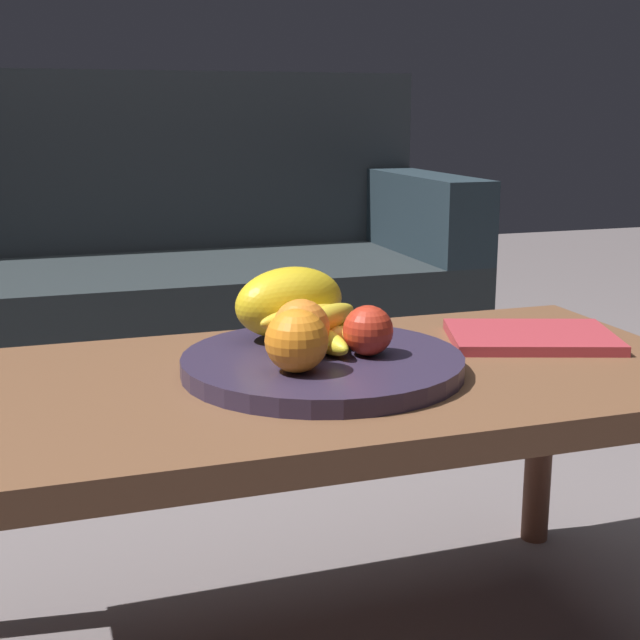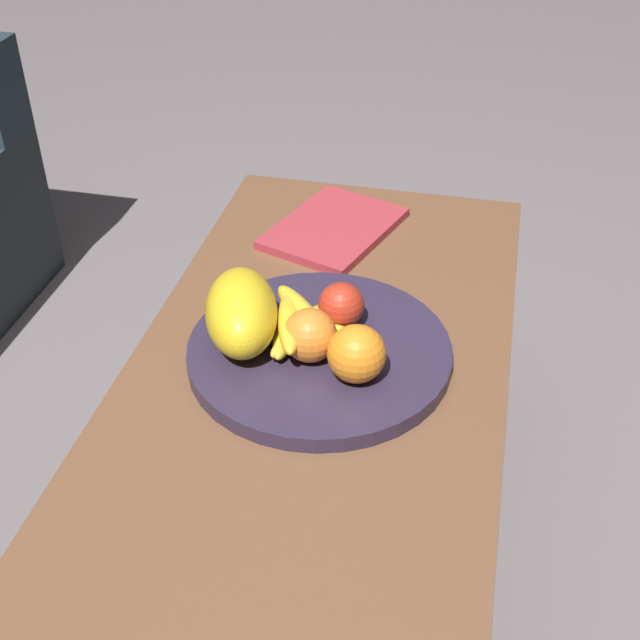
{
  "view_description": "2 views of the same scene",
  "coord_description": "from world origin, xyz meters",
  "px_view_note": "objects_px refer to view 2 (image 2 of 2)",
  "views": [
    {
      "loc": [
        -0.37,
        -1.11,
        0.8
      ],
      "look_at": [
        -0.0,
        -0.0,
        0.52
      ],
      "focal_mm": 50.04,
      "sensor_mm": 36.0,
      "label": 1
    },
    {
      "loc": [
        -0.94,
        -0.21,
        1.23
      ],
      "look_at": [
        -0.0,
        -0.0,
        0.52
      ],
      "focal_mm": 47.36,
      "sensor_mm": 36.0,
      "label": 2
    }
  ],
  "objects_px": {
    "orange_front": "(357,354)",
    "apple_front": "(341,305)",
    "magazine": "(334,228)",
    "melon_large_front": "(241,312)",
    "fruit_bowl": "(320,354)",
    "banana_bunch": "(297,325)",
    "coffee_table": "(320,385)",
    "orange_left": "(310,335)"
  },
  "relations": [
    {
      "from": "orange_front",
      "to": "apple_front",
      "type": "distance_m",
      "value": 0.12
    },
    {
      "from": "orange_front",
      "to": "magazine",
      "type": "distance_m",
      "value": 0.44
    },
    {
      "from": "magazine",
      "to": "orange_front",
      "type": "bearing_deg",
      "value": -145.24
    },
    {
      "from": "melon_large_front",
      "to": "orange_front",
      "type": "height_order",
      "value": "melon_large_front"
    },
    {
      "from": "fruit_bowl",
      "to": "banana_bunch",
      "type": "relative_size",
      "value": 2.24
    },
    {
      "from": "coffee_table",
      "to": "orange_front",
      "type": "bearing_deg",
      "value": -131.15
    },
    {
      "from": "banana_bunch",
      "to": "orange_front",
      "type": "bearing_deg",
      "value": -122.28
    },
    {
      "from": "fruit_bowl",
      "to": "melon_large_front",
      "type": "relative_size",
      "value": 2.2
    },
    {
      "from": "apple_front",
      "to": "banana_bunch",
      "type": "xyz_separation_m",
      "value": [
        -0.05,
        0.05,
        -0.01
      ]
    },
    {
      "from": "apple_front",
      "to": "magazine",
      "type": "xyz_separation_m",
      "value": [
        0.3,
        0.07,
        -0.05
      ]
    },
    {
      "from": "coffee_table",
      "to": "fruit_bowl",
      "type": "relative_size",
      "value": 2.81
    },
    {
      "from": "melon_large_front",
      "to": "banana_bunch",
      "type": "relative_size",
      "value": 1.02
    },
    {
      "from": "coffee_table",
      "to": "magazine",
      "type": "height_order",
      "value": "magazine"
    },
    {
      "from": "magazine",
      "to": "banana_bunch",
      "type": "bearing_deg",
      "value": -158.03
    },
    {
      "from": "orange_left",
      "to": "magazine",
      "type": "xyz_separation_m",
      "value": [
        0.39,
        0.05,
        -0.06
      ]
    },
    {
      "from": "fruit_bowl",
      "to": "orange_left",
      "type": "relative_size",
      "value": 4.96
    },
    {
      "from": "melon_large_front",
      "to": "orange_front",
      "type": "bearing_deg",
      "value": -103.7
    },
    {
      "from": "fruit_bowl",
      "to": "banana_bunch",
      "type": "distance_m",
      "value": 0.06
    },
    {
      "from": "fruit_bowl",
      "to": "magazine",
      "type": "distance_m",
      "value": 0.37
    },
    {
      "from": "orange_front",
      "to": "apple_front",
      "type": "height_order",
      "value": "orange_front"
    },
    {
      "from": "orange_front",
      "to": "fruit_bowl",
      "type": "bearing_deg",
      "value": 50.3
    },
    {
      "from": "orange_left",
      "to": "banana_bunch",
      "type": "bearing_deg",
      "value": 38.14
    },
    {
      "from": "fruit_bowl",
      "to": "melon_large_front",
      "type": "xyz_separation_m",
      "value": [
        -0.01,
        0.11,
        0.06
      ]
    },
    {
      "from": "orange_front",
      "to": "orange_left",
      "type": "bearing_deg",
      "value": 68.56
    },
    {
      "from": "melon_large_front",
      "to": "orange_front",
      "type": "relative_size",
      "value": 2.15
    },
    {
      "from": "fruit_bowl",
      "to": "apple_front",
      "type": "xyz_separation_m",
      "value": [
        0.06,
        -0.02,
        0.05
      ]
    },
    {
      "from": "coffee_table",
      "to": "orange_front",
      "type": "height_order",
      "value": "orange_front"
    },
    {
      "from": "melon_large_front",
      "to": "banana_bunch",
      "type": "distance_m",
      "value": 0.08
    },
    {
      "from": "orange_left",
      "to": "magazine",
      "type": "height_order",
      "value": "orange_left"
    },
    {
      "from": "coffee_table",
      "to": "melon_large_front",
      "type": "distance_m",
      "value": 0.17
    },
    {
      "from": "fruit_bowl",
      "to": "orange_front",
      "type": "xyz_separation_m",
      "value": [
        -0.05,
        -0.06,
        0.05
      ]
    },
    {
      "from": "apple_front",
      "to": "banana_bunch",
      "type": "height_order",
      "value": "apple_front"
    },
    {
      "from": "fruit_bowl",
      "to": "apple_front",
      "type": "height_order",
      "value": "apple_front"
    },
    {
      "from": "melon_large_front",
      "to": "magazine",
      "type": "xyz_separation_m",
      "value": [
        0.37,
        -0.06,
        -0.07
      ]
    },
    {
      "from": "coffee_table",
      "to": "banana_bunch",
      "type": "relative_size",
      "value": 6.31
    },
    {
      "from": "fruit_bowl",
      "to": "magazine",
      "type": "height_order",
      "value": "fruit_bowl"
    },
    {
      "from": "apple_front",
      "to": "magazine",
      "type": "relative_size",
      "value": 0.28
    },
    {
      "from": "orange_left",
      "to": "banana_bunch",
      "type": "xyz_separation_m",
      "value": [
        0.03,
        0.03,
        -0.01
      ]
    },
    {
      "from": "fruit_bowl",
      "to": "melon_large_front",
      "type": "height_order",
      "value": "melon_large_front"
    },
    {
      "from": "fruit_bowl",
      "to": "banana_bunch",
      "type": "bearing_deg",
      "value": 73.84
    },
    {
      "from": "fruit_bowl",
      "to": "orange_left",
      "type": "distance_m",
      "value": 0.06
    },
    {
      "from": "apple_front",
      "to": "coffee_table",
      "type": "bearing_deg",
      "value": 161.43
    }
  ]
}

